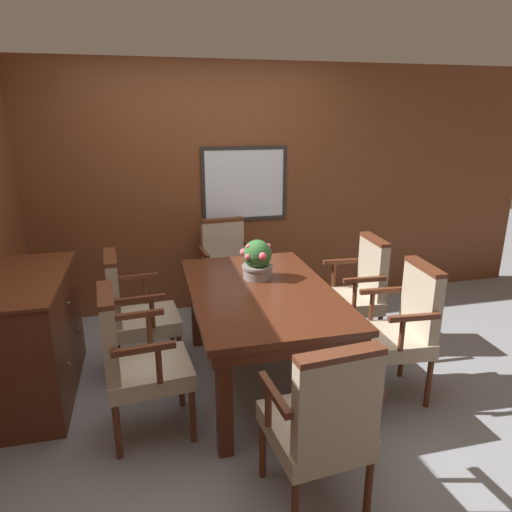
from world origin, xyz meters
name	(u,v)px	position (x,y,z in m)	size (l,w,h in m)	color
ground_plane	(247,389)	(0.00, 0.00, 0.00)	(14.00, 14.00, 0.00)	gray
wall_back	(210,191)	(0.00, 1.65, 1.23)	(7.20, 0.08, 2.45)	brown
dining_table	(261,301)	(0.13, 0.09, 0.66)	(1.01, 1.62, 0.76)	#4C2314
chair_right_far	(356,289)	(1.05, 0.43, 0.54)	(0.53, 0.52, 0.98)	#562B19
chair_left_near	(135,358)	(-0.76, -0.30, 0.54)	(0.55, 0.54, 0.98)	#562B19
chair_head_near	(322,421)	(0.13, -1.13, 0.54)	(0.54, 0.55, 0.98)	#562B19
chair_head_far	(227,266)	(0.09, 1.30, 0.54)	(0.54, 0.55, 0.98)	#562B19
chair_left_far	(134,310)	(-0.78, 0.44, 0.54)	(0.55, 0.54, 0.98)	#562B19
chair_right_near	(401,326)	(1.05, -0.29, 0.54)	(0.54, 0.53, 0.98)	#562B19
potted_plant	(257,260)	(0.15, 0.31, 0.91)	(0.25, 0.25, 0.30)	gray
sideboard_cabinet	(32,338)	(-1.48, 0.31, 0.45)	(0.55, 1.15, 0.90)	#512816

